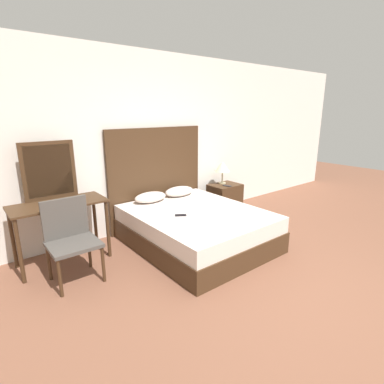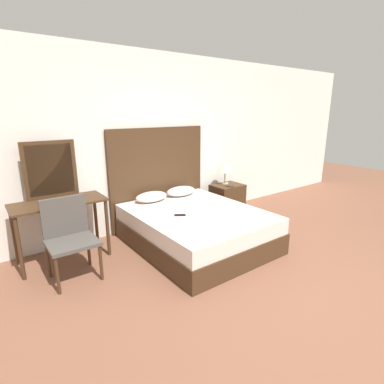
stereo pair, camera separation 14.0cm
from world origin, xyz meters
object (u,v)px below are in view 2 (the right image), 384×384
(phone_on_bed, at_px, (180,215))
(phone_on_nightstand, at_px, (229,186))
(nightstand, at_px, (227,199))
(chair, at_px, (69,233))
(bed, at_px, (196,228))
(table_lamp, at_px, (225,167))
(vanity_desk, at_px, (60,211))

(phone_on_bed, xyz_separation_m, phone_on_nightstand, (1.48, 0.61, 0.05))
(nightstand, xyz_separation_m, chair, (-2.89, -0.49, 0.25))
(bed, bearing_deg, phone_on_bed, -176.81)
(bed, height_order, phone_on_nightstand, phone_on_nightstand)
(phone_on_nightstand, xyz_separation_m, chair, (-2.83, -0.39, -0.03))
(bed, height_order, chair, chair)
(phone_on_nightstand, bearing_deg, table_lamp, 72.14)
(bed, distance_m, phone_on_bed, 0.38)
(bed, height_order, nightstand, nightstand)
(table_lamp, bearing_deg, vanity_desk, -177.35)
(bed, distance_m, table_lamp, 1.60)
(phone_on_bed, relative_size, nightstand, 0.30)
(bed, height_order, vanity_desk, vanity_desk)
(bed, height_order, phone_on_bed, phone_on_bed)
(phone_on_nightstand, bearing_deg, nightstand, 62.80)
(phone_on_nightstand, bearing_deg, chair, -172.22)
(bed, bearing_deg, chair, 172.88)
(bed, xyz_separation_m, nightstand, (1.25, 0.70, 0.03))
(nightstand, distance_m, table_lamp, 0.59)
(vanity_desk, bearing_deg, bed, -21.90)
(bed, bearing_deg, table_lamp, 31.89)
(table_lamp, height_order, vanity_desk, table_lamp)
(bed, xyz_separation_m, vanity_desk, (-1.61, 0.65, 0.40))
(phone_on_nightstand, bearing_deg, phone_on_bed, -157.67)
(phone_on_bed, bearing_deg, bed, 3.19)
(phone_on_bed, relative_size, phone_on_nightstand, 1.01)
(nightstand, bearing_deg, table_lamp, 85.29)
(nightstand, xyz_separation_m, vanity_desk, (-2.86, -0.05, 0.38))
(table_lamp, relative_size, chair, 0.45)
(table_lamp, xyz_separation_m, phone_on_nightstand, (-0.06, -0.19, -0.30))
(bed, relative_size, table_lamp, 4.74)
(table_lamp, relative_size, phone_on_nightstand, 2.53)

